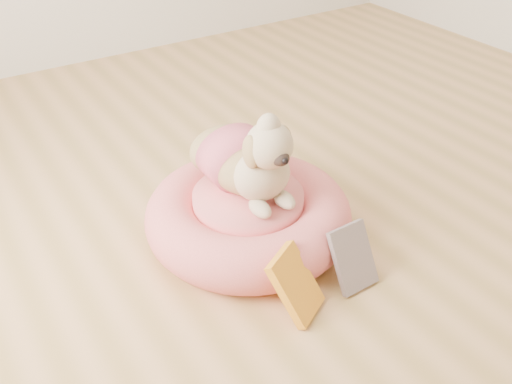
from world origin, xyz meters
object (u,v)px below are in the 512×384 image
pet_bed (248,216)px  book_yellow (296,285)px  dog (247,145)px  book_white (353,258)px

pet_bed → book_yellow: 0.39m
dog → book_white: 0.51m
book_yellow → dog: bearing=49.7°
pet_bed → book_white: book_white is taller
dog → pet_bed: bearing=-114.9°
pet_bed → dog: size_ratio=1.55×
book_yellow → book_white: (0.23, 0.00, -0.00)m
pet_bed → dog: dog is taller
dog → book_white: dog is taller
dog → book_yellow: (-0.09, -0.41, -0.26)m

